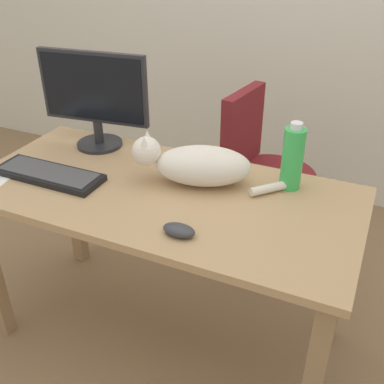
{
  "coord_description": "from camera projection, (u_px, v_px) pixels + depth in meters",
  "views": [
    {
      "loc": [
        0.71,
        -1.3,
        1.63
      ],
      "look_at": [
        0.15,
        -0.06,
        0.81
      ],
      "focal_mm": 42.97,
      "sensor_mm": 36.0,
      "label": 1
    }
  ],
  "objects": [
    {
      "name": "monitor",
      "position": [
        94.0,
        96.0,
        1.93
      ],
      "size": [
        0.48,
        0.2,
        0.41
      ],
      "color": "#232328",
      "rests_on": "desk"
    },
    {
      "name": "office_chair",
      "position": [
        262.0,
        190.0,
        2.43
      ],
      "size": [
        0.48,
        0.48,
        0.91
      ],
      "color": "black",
      "rests_on": "ground_plane"
    },
    {
      "name": "water_bottle",
      "position": [
        293.0,
        158.0,
        1.67
      ],
      "size": [
        0.08,
        0.08,
        0.26
      ],
      "color": "green",
      "rests_on": "desk"
    },
    {
      "name": "keyboard",
      "position": [
        49.0,
        174.0,
        1.79
      ],
      "size": [
        0.44,
        0.15,
        0.03
      ],
      "color": "black",
      "rests_on": "desk"
    },
    {
      "name": "desk",
      "position": [
        162.0,
        215.0,
        1.77
      ],
      "size": [
        1.47,
        0.69,
        0.75
      ],
      "color": "tan",
      "rests_on": "ground_plane"
    },
    {
      "name": "computer_mouse",
      "position": [
        179.0,
        230.0,
        1.46
      ],
      "size": [
        0.11,
        0.06,
        0.04
      ],
      "primitive_type": "ellipsoid",
      "color": "#333338",
      "rests_on": "desk"
    },
    {
      "name": "ground_plane",
      "position": [
        167.0,
        332.0,
        2.1
      ],
      "size": [
        8.0,
        8.0,
        0.0
      ],
      "primitive_type": "plane",
      "color": "#846647"
    },
    {
      "name": "cat",
      "position": [
        197.0,
        164.0,
        1.72
      ],
      "size": [
        0.59,
        0.28,
        0.2
      ],
      "color": "silver",
      "rests_on": "desk"
    }
  ]
}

